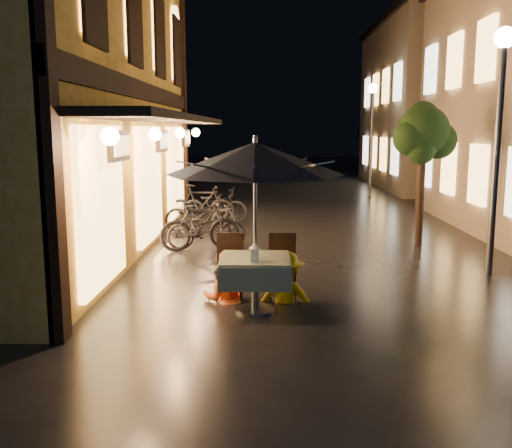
{
  "coord_description": "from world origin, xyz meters",
  "views": [
    {
      "loc": [
        -0.95,
        -7.94,
        2.54
      ],
      "look_at": [
        -1.12,
        0.41,
        1.15
      ],
      "focal_mm": 40.0,
      "sensor_mm": 36.0,
      "label": 1
    }
  ],
  "objects_px": {
    "patio_umbrella": "(255,159)",
    "bicycle_0": "(207,228)",
    "person_orange": "(226,252)",
    "table_lantern": "(255,252)",
    "person_yellow": "(286,253)",
    "streetlamp_near": "(500,107)",
    "cafe_table": "(255,271)"
  },
  "relations": [
    {
      "from": "cafe_table",
      "to": "person_yellow",
      "type": "distance_m",
      "value": 0.69
    },
    {
      "from": "table_lantern",
      "to": "person_orange",
      "type": "xyz_separation_m",
      "value": [
        -0.45,
        0.79,
        -0.19
      ]
    },
    {
      "from": "table_lantern",
      "to": "person_orange",
      "type": "relative_size",
      "value": 0.17
    },
    {
      "from": "person_orange",
      "to": "table_lantern",
      "type": "bearing_deg",
      "value": 119.59
    },
    {
      "from": "streetlamp_near",
      "to": "patio_umbrella",
      "type": "bearing_deg",
      "value": -151.95
    },
    {
      "from": "cafe_table",
      "to": "person_yellow",
      "type": "xyz_separation_m",
      "value": [
        0.44,
        0.51,
        0.14
      ]
    },
    {
      "from": "patio_umbrella",
      "to": "table_lantern",
      "type": "height_order",
      "value": "patio_umbrella"
    },
    {
      "from": "patio_umbrella",
      "to": "person_yellow",
      "type": "relative_size",
      "value": 1.69
    },
    {
      "from": "streetlamp_near",
      "to": "person_yellow",
      "type": "relative_size",
      "value": 2.9
    },
    {
      "from": "streetlamp_near",
      "to": "bicycle_0",
      "type": "height_order",
      "value": "streetlamp_near"
    },
    {
      "from": "patio_umbrella",
      "to": "bicycle_0",
      "type": "bearing_deg",
      "value": 104.83
    },
    {
      "from": "streetlamp_near",
      "to": "table_lantern",
      "type": "bearing_deg",
      "value": -149.2
    },
    {
      "from": "table_lantern",
      "to": "person_yellow",
      "type": "relative_size",
      "value": 0.17
    },
    {
      "from": "cafe_table",
      "to": "table_lantern",
      "type": "xyz_separation_m",
      "value": [
        0.0,
        -0.26,
        0.33
      ]
    },
    {
      "from": "cafe_table",
      "to": "bicycle_0",
      "type": "relative_size",
      "value": 0.58
    },
    {
      "from": "patio_umbrella",
      "to": "bicycle_0",
      "type": "relative_size",
      "value": 1.44
    },
    {
      "from": "table_lantern",
      "to": "bicycle_0",
      "type": "distance_m",
      "value": 4.7
    },
    {
      "from": "bicycle_0",
      "to": "person_orange",
      "type": "bearing_deg",
      "value": 174.02
    },
    {
      "from": "table_lantern",
      "to": "cafe_table",
      "type": "bearing_deg",
      "value": 90.0
    },
    {
      "from": "cafe_table",
      "to": "table_lantern",
      "type": "distance_m",
      "value": 0.42
    },
    {
      "from": "cafe_table",
      "to": "person_orange",
      "type": "bearing_deg",
      "value": 129.88
    },
    {
      "from": "cafe_table",
      "to": "patio_umbrella",
      "type": "bearing_deg",
      "value": 90.0
    },
    {
      "from": "streetlamp_near",
      "to": "person_yellow",
      "type": "bearing_deg",
      "value": -155.43
    },
    {
      "from": "cafe_table",
      "to": "person_yellow",
      "type": "bearing_deg",
      "value": 49.31
    },
    {
      "from": "patio_umbrella",
      "to": "person_yellow",
      "type": "distance_m",
      "value": 1.57
    },
    {
      "from": "person_yellow",
      "to": "bicycle_0",
      "type": "distance_m",
      "value": 4.09
    },
    {
      "from": "table_lantern",
      "to": "person_orange",
      "type": "distance_m",
      "value": 0.93
    },
    {
      "from": "person_orange",
      "to": "patio_umbrella",
      "type": "bearing_deg",
      "value": 130.13
    },
    {
      "from": "cafe_table",
      "to": "bicycle_0",
      "type": "height_order",
      "value": "bicycle_0"
    },
    {
      "from": "patio_umbrella",
      "to": "bicycle_0",
      "type": "height_order",
      "value": "patio_umbrella"
    },
    {
      "from": "person_yellow",
      "to": "patio_umbrella",
      "type": "bearing_deg",
      "value": 52.16
    },
    {
      "from": "streetlamp_near",
      "to": "bicycle_0",
      "type": "xyz_separation_m",
      "value": [
        -5.25,
        2.08,
        -2.47
      ]
    }
  ]
}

